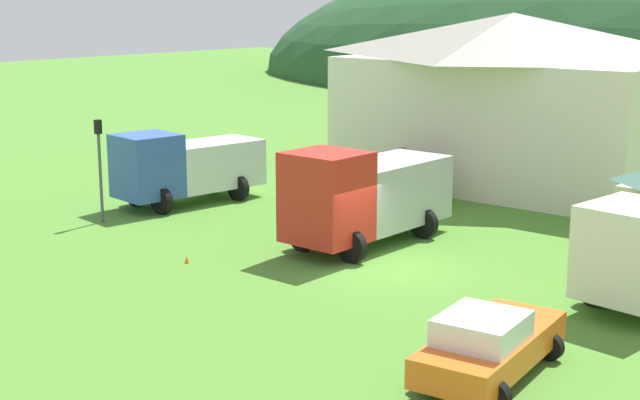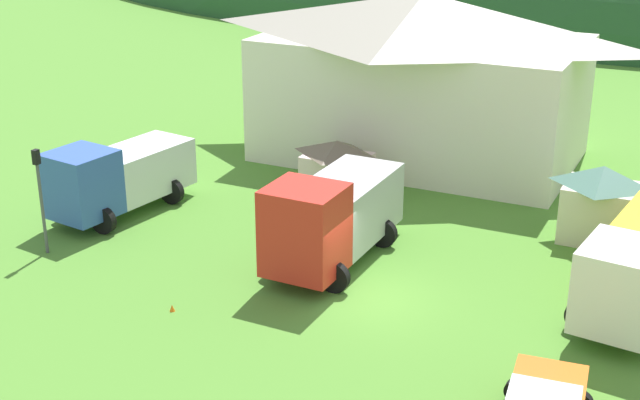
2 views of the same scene
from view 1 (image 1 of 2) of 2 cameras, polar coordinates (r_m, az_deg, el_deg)
The scene contains 8 objects.
ground_plane at distance 30.07m, azimuth 4.18°, elevation -4.29°, with size 200.00×200.00×0.00m, color #4C842D.
depot_building at distance 43.87m, azimuth 11.75°, elevation 6.27°, with size 15.98×9.51×8.01m.
play_shed_pink at distance 39.41m, azimuth 5.22°, elevation 1.60°, with size 2.99×2.28×2.46m.
box_truck_blue at distance 39.54m, azimuth -8.49°, elevation 2.16°, with size 3.67×6.83×3.18m.
crane_truck_red at distance 32.47m, azimuth 2.72°, elevation 0.39°, with size 3.39×7.09×3.62m.
service_pickup_orange at distance 21.77m, azimuth 10.47°, elevation -8.80°, with size 2.69×5.12×1.66m.
traffic_light_west at distance 36.71m, azimuth -13.55°, elevation 2.46°, with size 0.20×0.32×4.06m.
traffic_cone_near_pickup at distance 30.94m, azimuth -8.28°, elevation -3.91°, with size 0.36×0.36×0.47m, color orange.
Camera 1 is at (16.63, -23.52, 8.63)m, focal length 51.41 mm.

